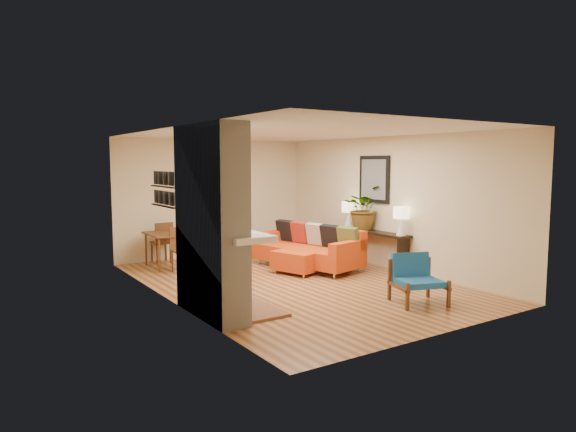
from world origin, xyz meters
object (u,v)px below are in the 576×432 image
Objects in this scene: ottoman at (300,260)px; lamp_near at (401,218)px; lamp_far at (349,211)px; sofa at (310,248)px; dining_table at (168,239)px; houseplant at (363,208)px; blue_chair at (415,276)px; console_table at (372,238)px.

lamp_near is at bearing -36.67° from ottoman.
ottoman is 1.94× the size of lamp_far.
sofa is 2.84m from dining_table.
ottoman is at bearing -43.88° from dining_table.
houseplant reaches higher than dining_table.
blue_chair is at bearing -112.44° from lamp_far.
blue_chair reaches higher than console_table.
dining_table is 0.85× the size of console_table.
houseplant reaches higher than blue_chair.
lamp_near is (3.44, -2.98, 0.50)m from dining_table.
console_table is at bearing -87.91° from houseplant.
blue_chair reaches higher than ottoman.
ottoman is (-0.44, -0.29, -0.14)m from sofa.
dining_table is at bearing 139.10° from lamp_near.
lamp_near is at bearing -90.00° from lamp_far.
dining_table is at bearing 136.12° from ottoman.
houseplant is at bearing -2.89° from ottoman.
ottoman is 1.94× the size of lamp_near.
ottoman is at bearing 167.01° from console_table.
houseplant is (1.50, -0.08, 0.93)m from ottoman.
lamp_near reaches higher than dining_table.
houseplant is at bearing 92.09° from console_table.
ottoman is 1.77m from lamp_far.
lamp_near is (0.00, -0.78, 0.49)m from console_table.
ottoman is 1.59m from console_table.
dining_table is 4.09m from console_table.
ottoman is 1.16× the size of houseplant.
dining_table is 2.92× the size of lamp_near.
lamp_near is (1.08, -1.42, 0.68)m from sofa.
dining_table is at bearing 147.37° from console_table.
lamp_far is (3.44, -1.46, 0.50)m from dining_table.
ottoman is at bearing 177.11° from houseplant.
console_table is (1.08, -0.64, 0.19)m from sofa.
dining_table reaches higher than ottoman.
lamp_far is 0.48m from houseplant.
lamp_far is (1.27, 3.06, 0.67)m from blue_chair.
ottoman is at bearing 143.33° from lamp_near.
sofa is 2.97m from blue_chair.
sofa reaches higher than dining_table.
lamp_near is at bearing -52.82° from sofa.
lamp_far reaches higher than console_table.
ottoman is at bearing 95.33° from blue_chair.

